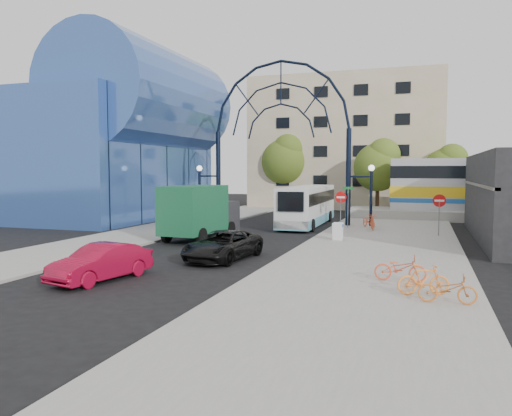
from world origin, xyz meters
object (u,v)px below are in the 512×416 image
(black_suv, at_px, (223,245))
(bike_near_a, at_px, (369,220))
(stop_sign, at_px, (341,201))
(street_name_sign, at_px, (348,198))
(sandwich_board, at_px, (338,229))
(red_sedan, at_px, (101,262))
(tree_north_b, at_px, (286,159))
(green_truck, at_px, (201,212))
(city_bus, at_px, (307,205))
(bike_far_c, at_px, (447,289))
(tree_north_c, at_px, (447,168))
(do_not_enter_sign, at_px, (439,205))
(tree_north_a, at_px, (379,164))
(bike_far_a, at_px, (400,268))
(gateway_arch, at_px, (281,109))
(bike_near_b, at_px, (372,223))
(bike_far_b, at_px, (423,280))

(black_suv, height_order, bike_near_a, black_suv)
(stop_sign, bearing_deg, street_name_sign, 56.36)
(stop_sign, height_order, street_name_sign, street_name_sign)
(sandwich_board, relative_size, red_sedan, 0.24)
(tree_north_b, relative_size, green_truck, 1.26)
(red_sedan, height_order, bike_near_a, red_sedan)
(city_bus, relative_size, bike_near_a, 5.65)
(stop_sign, relative_size, bike_far_c, 1.52)
(street_name_sign, relative_size, tree_north_c, 0.43)
(do_not_enter_sign, relative_size, red_sedan, 0.61)
(tree_north_c, relative_size, bike_near_a, 3.51)
(do_not_enter_sign, xyz_separation_m, tree_north_b, (-14.88, 19.93, 3.29))
(tree_north_b, height_order, bike_far_c, tree_north_b)
(tree_north_a, bearing_deg, tree_north_c, 18.44)
(sandwich_board, height_order, tree_north_a, tree_north_a)
(bike_far_a, bearing_deg, tree_north_c, -6.70)
(gateway_arch, relative_size, tree_north_c, 2.10)
(stop_sign, distance_m, bike_near_a, 2.48)
(black_suv, bearing_deg, tree_north_c, 76.10)
(gateway_arch, xyz_separation_m, bike_near_b, (6.95, -2.47, -7.94))
(bike_near_a, xyz_separation_m, bike_far_c, (4.24, -19.34, -0.05))
(do_not_enter_sign, xyz_separation_m, bike_far_b, (-0.85, -15.50, -1.37))
(green_truck, distance_m, bike_far_a, 14.44)
(sandwich_board, xyz_separation_m, tree_north_a, (0.52, 19.95, 3.86))
(street_name_sign, distance_m, bike_near_b, 2.55)
(black_suv, distance_m, bike_far_c, 10.60)
(city_bus, bearing_deg, bike_far_c, -67.67)
(do_not_enter_sign, height_order, tree_north_c, tree_north_c)
(tree_north_b, distance_m, green_truck, 25.42)
(tree_north_a, relative_size, city_bus, 0.67)
(tree_north_a, bearing_deg, red_sedan, -102.36)
(street_name_sign, height_order, sandwich_board, street_name_sign)
(city_bus, bearing_deg, tree_north_c, 52.86)
(gateway_arch, distance_m, bike_far_a, 21.54)
(stop_sign, xyz_separation_m, tree_north_c, (7.32, 15.93, 2.28))
(tree_north_a, xyz_separation_m, tree_north_b, (-10.00, 4.00, 0.66))
(stop_sign, relative_size, bike_near_b, 1.51)
(street_name_sign, xyz_separation_m, bike_far_a, (4.17, -16.28, -1.55))
(tree_north_b, bearing_deg, sandwich_board, -68.41)
(red_sedan, bearing_deg, tree_north_a, 89.32)
(stop_sign, distance_m, green_truck, 10.06)
(green_truck, xyz_separation_m, bike_near_b, (9.20, 6.70, -0.96))
(sandwich_board, height_order, tree_north_c, tree_north_c)
(sandwich_board, distance_m, bike_far_c, 13.35)
(do_not_enter_sign, distance_m, black_suv, 14.61)
(city_bus, relative_size, black_suv, 2.23)
(street_name_sign, distance_m, city_bus, 3.58)
(bike_far_a, bearing_deg, black_suv, 69.85)
(bike_far_b, bearing_deg, green_truck, 31.62)
(sandwich_board, relative_size, tree_north_b, 0.12)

